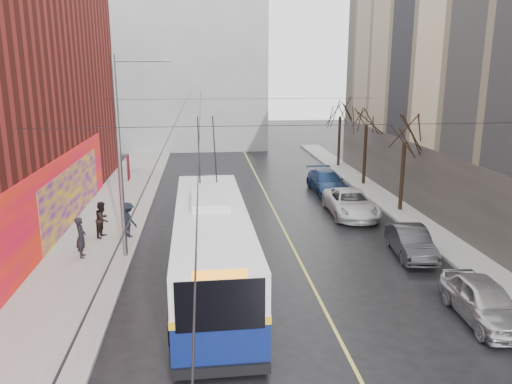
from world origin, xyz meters
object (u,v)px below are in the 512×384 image
at_px(tree_near, 406,129).
at_px(tree_mid, 367,113).
at_px(following_car, 213,186).
at_px(pedestrian_c, 128,220).
at_px(parked_car_a, 484,301).
at_px(parked_car_d, 327,182).
at_px(parked_car_b, 411,242).
at_px(trolleybus, 212,245).
at_px(pedestrian_b, 103,219).
at_px(pedestrian_a, 81,237).
at_px(parked_car_c, 351,203).
at_px(streetlight_pole, 123,153).
at_px(tree_far, 340,107).

height_order(tree_near, tree_mid, tree_mid).
bearing_deg(following_car, pedestrian_c, -115.92).
distance_m(parked_car_a, parked_car_d, 18.40).
bearing_deg(parked_car_b, tree_mid, 86.84).
bearing_deg(following_car, parked_car_d, 7.98).
distance_m(parked_car_b, following_car, 14.56).
height_order(tree_mid, trolleybus, tree_mid).
relative_size(parked_car_b, pedestrian_b, 2.24).
xyz_separation_m(parked_car_a, pedestrian_c, (-13.20, 9.74, 0.32)).
relative_size(parked_car_a, pedestrian_a, 2.26).
distance_m(tree_mid, pedestrian_b, 20.11).
xyz_separation_m(trolleybus, parked_car_c, (8.24, 8.92, -0.95)).
bearing_deg(tree_mid, following_car, -167.70).
xyz_separation_m(streetlight_pole, parked_car_b, (12.81, -1.04, -4.17)).
bearing_deg(tree_far, pedestrian_b, -134.18).
bearing_deg(tree_far, trolleybus, -116.09).
distance_m(tree_mid, parked_car_d, 5.80).
bearing_deg(following_car, streetlight_pole, -107.86).
distance_m(parked_car_a, pedestrian_b, 17.51).
bearing_deg(pedestrian_b, streetlight_pole, -134.40).
bearing_deg(tree_mid, pedestrian_c, -146.21).
xyz_separation_m(tree_near, pedestrian_a, (-17.20, -6.00, -3.90)).
xyz_separation_m(tree_mid, pedestrian_a, (-17.20, -13.00, -4.17)).
bearing_deg(parked_car_b, tree_far, 89.94).
height_order(parked_car_d, pedestrian_b, pedestrian_b).
distance_m(streetlight_pole, tree_near, 16.28).
distance_m(parked_car_b, pedestrian_c, 13.68).
height_order(parked_car_a, parked_car_d, parked_car_d).
bearing_deg(tree_mid, parked_car_c, -113.26).
xyz_separation_m(tree_near, tree_far, (0.00, 14.00, 0.17)).
relative_size(tree_mid, tree_far, 1.02).
height_order(parked_car_a, parked_car_c, parked_car_c).
bearing_deg(parked_car_d, following_car, -176.63).
distance_m(pedestrian_a, pedestrian_c, 3.13).
bearing_deg(tree_mid, parked_car_b, -99.41).
bearing_deg(trolleybus, parked_car_d, 59.66).
relative_size(tree_far, pedestrian_c, 3.70).
xyz_separation_m(tree_mid, parked_car_b, (-2.33, -14.04, -4.58)).
xyz_separation_m(tree_far, parked_car_c, (-3.20, -14.45, -4.40)).
height_order(parked_car_d, pedestrian_c, pedestrian_c).
bearing_deg(parked_car_b, pedestrian_a, -177.75).
bearing_deg(streetlight_pole, tree_far, 52.88).
distance_m(parked_car_c, following_car, 9.37).
bearing_deg(tree_near, trolleybus, -140.70).
xyz_separation_m(trolleybus, parked_car_d, (8.24, 14.63, -0.96)).
relative_size(tree_mid, parked_car_d, 1.32).
height_order(parked_car_c, following_car, following_car).
bearing_deg(tree_near, tree_mid, 90.00).
height_order(parked_car_b, parked_car_c, parked_car_c).
distance_m(tree_far, pedestrian_a, 26.69).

